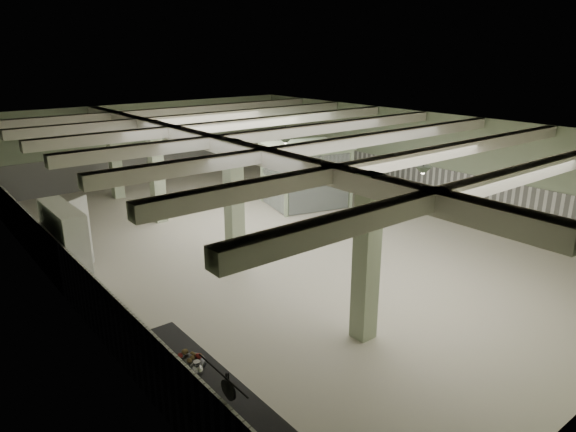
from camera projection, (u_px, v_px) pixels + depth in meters
floor at (283, 236)px, 17.02m from camera, size 20.00×20.00×0.00m
ceiling at (283, 127)px, 15.91m from camera, size 14.00×20.00×0.02m
wall_back at (151, 142)px, 23.91m from camera, size 14.00×0.02×3.60m
wall_left at (53, 228)px, 12.32m from camera, size 0.02×20.00×3.60m
wall_right at (420, 157)px, 20.61m from camera, size 0.02×20.00×3.60m
wainscot_left at (61, 268)px, 12.66m from camera, size 0.05×19.90×1.50m
wainscot_right at (418, 182)px, 20.92m from camera, size 0.05×19.90×1.50m
wainscot_back at (153, 164)px, 24.22m from camera, size 13.90×0.05×1.50m
girder at (213, 143)px, 14.50m from camera, size 0.45×19.90×0.40m
beam_a at (510, 178)px, 10.38m from camera, size 13.90×0.35×0.32m
beam_b at (411, 158)px, 12.24m from camera, size 13.90×0.35×0.32m
beam_c at (338, 144)px, 14.10m from camera, size 13.90×0.35×0.32m
beam_d at (283, 133)px, 15.96m from camera, size 13.90×0.35×0.32m
beam_e at (239, 124)px, 17.83m from camera, size 13.90×0.35×0.32m
beam_f at (203, 117)px, 19.69m from camera, size 13.90×0.35×0.32m
beam_g at (173, 111)px, 21.55m from camera, size 13.90×0.35×0.32m
column_a at (366, 259)px, 10.52m from camera, size 0.42×0.42×3.60m
column_b at (234, 204)px, 14.24m from camera, size 0.42×0.42×3.60m
column_c at (157, 172)px, 17.96m from camera, size 0.42×0.42×3.60m
column_d at (114, 155)px, 20.94m from camera, size 0.42×0.42×3.60m
hook_rail at (222, 375)px, 6.69m from camera, size 0.02×1.20×0.02m
pendant_front at (423, 171)px, 12.65m from camera, size 0.44×0.44×0.22m
pendant_mid at (285, 141)px, 16.75m from camera, size 0.44×0.44×0.22m
pendant_back at (208, 124)px, 20.47m from camera, size 0.44×0.44×0.22m
prep_counter at (219, 416)px, 7.97m from camera, size 0.83×4.76×0.91m
pitcher_far at (197, 369)px, 8.16m from camera, size 0.25×0.27×0.29m
veg_colander at (192, 359)px, 8.50m from camera, size 0.56×0.56×0.21m
skillet_near at (229, 390)px, 6.73m from camera, size 0.04×0.28×0.28m
skillet_far at (227, 388)px, 6.77m from camera, size 0.03×0.25×0.25m
walkin_cooler at (67, 247)px, 13.18m from camera, size 1.09×2.30×2.10m
guard_booth at (306, 163)px, 20.03m from camera, size 3.52×3.18×2.41m
filing_cabinet at (333, 183)px, 21.30m from camera, size 0.41×0.58×1.25m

